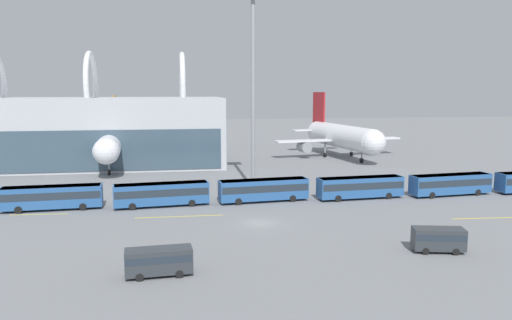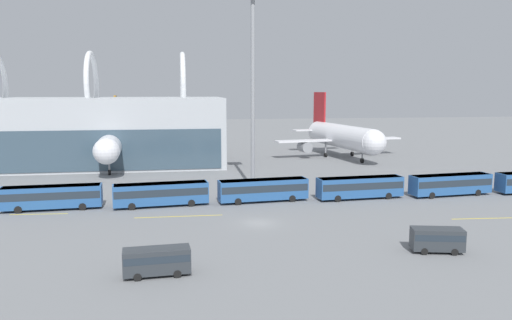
{
  "view_description": "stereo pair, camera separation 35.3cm",
  "coord_description": "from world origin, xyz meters",
  "px_view_note": "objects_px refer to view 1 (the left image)",
  "views": [
    {
      "loc": [
        -10.14,
        -59.03,
        16.31
      ],
      "look_at": [
        3.97,
        27.24,
        4.0
      ],
      "focal_mm": 35.0,
      "sensor_mm": 36.0,
      "label": 1
    },
    {
      "loc": [
        -9.8,
        -59.09,
        16.31
      ],
      "look_at": [
        3.97,
        27.24,
        4.0
      ],
      "focal_mm": 35.0,
      "sensor_mm": 36.0,
      "label": 2
    }
  ],
  "objects_px": {
    "airliner_at_gate_far": "(341,136)",
    "floodlight_mast": "(253,60)",
    "shuttle_bus_0": "(52,196)",
    "shuttle_bus_3": "(360,186)",
    "airliner_at_gate_near": "(112,141)",
    "shuttle_bus_1": "(162,193)",
    "shuttle_bus_4": "(450,183)",
    "service_van_foreground": "(438,238)",
    "shuttle_bus_2": "(264,189)",
    "service_van_crossing": "(159,260)"
  },
  "relations": [
    {
      "from": "service_van_foreground",
      "to": "floodlight_mast",
      "type": "height_order",
      "value": "floodlight_mast"
    },
    {
      "from": "airliner_at_gate_near",
      "to": "shuttle_bus_3",
      "type": "relative_size",
      "value": 3.05
    },
    {
      "from": "shuttle_bus_1",
      "to": "shuttle_bus_2",
      "type": "distance_m",
      "value": 14.75
    },
    {
      "from": "shuttle_bus_2",
      "to": "service_van_crossing",
      "type": "relative_size",
      "value": 2.23
    },
    {
      "from": "shuttle_bus_3",
      "to": "service_van_foreground",
      "type": "bearing_deg",
      "value": -97.23
    },
    {
      "from": "shuttle_bus_3",
      "to": "shuttle_bus_4",
      "type": "relative_size",
      "value": 1.0
    },
    {
      "from": "service_van_crossing",
      "to": "shuttle_bus_0",
      "type": "bearing_deg",
      "value": 114.98
    },
    {
      "from": "shuttle_bus_3",
      "to": "service_van_crossing",
      "type": "height_order",
      "value": "shuttle_bus_3"
    },
    {
      "from": "shuttle_bus_0",
      "to": "shuttle_bus_4",
      "type": "distance_m",
      "value": 58.92
    },
    {
      "from": "shuttle_bus_0",
      "to": "service_van_foreground",
      "type": "distance_m",
      "value": 49.72
    },
    {
      "from": "floodlight_mast",
      "to": "airliner_at_gate_far",
      "type": "bearing_deg",
      "value": 52.72
    },
    {
      "from": "shuttle_bus_4",
      "to": "shuttle_bus_1",
      "type": "bearing_deg",
      "value": 174.42
    },
    {
      "from": "airliner_at_gate_near",
      "to": "shuttle_bus_4",
      "type": "xyz_separation_m",
      "value": [
        55.57,
        -40.8,
        -3.33
      ]
    },
    {
      "from": "shuttle_bus_4",
      "to": "shuttle_bus_0",
      "type": "bearing_deg",
      "value": 174.03
    },
    {
      "from": "shuttle_bus_4",
      "to": "floodlight_mast",
      "type": "relative_size",
      "value": 0.42
    },
    {
      "from": "shuttle_bus_0",
      "to": "shuttle_bus_4",
      "type": "height_order",
      "value": "same"
    },
    {
      "from": "service_van_crossing",
      "to": "floodlight_mast",
      "type": "relative_size",
      "value": 0.19
    },
    {
      "from": "airliner_at_gate_near",
      "to": "shuttle_bus_1",
      "type": "height_order",
      "value": "airliner_at_gate_near"
    },
    {
      "from": "shuttle_bus_3",
      "to": "shuttle_bus_4",
      "type": "distance_m",
      "value": 14.73
    },
    {
      "from": "shuttle_bus_3",
      "to": "service_van_crossing",
      "type": "bearing_deg",
      "value": -141.21
    },
    {
      "from": "shuttle_bus_1",
      "to": "service_van_crossing",
      "type": "height_order",
      "value": "shuttle_bus_1"
    },
    {
      "from": "shuttle_bus_4",
      "to": "floodlight_mast",
      "type": "distance_m",
      "value": 36.55
    },
    {
      "from": "shuttle_bus_0",
      "to": "shuttle_bus_1",
      "type": "bearing_deg",
      "value": -4.66
    },
    {
      "from": "shuttle_bus_0",
      "to": "service_van_foreground",
      "type": "height_order",
      "value": "shuttle_bus_0"
    },
    {
      "from": "shuttle_bus_2",
      "to": "shuttle_bus_3",
      "type": "bearing_deg",
      "value": -7.18
    },
    {
      "from": "shuttle_bus_4",
      "to": "floodlight_mast",
      "type": "bearing_deg",
      "value": 155.82
    },
    {
      "from": "shuttle_bus_4",
      "to": "floodlight_mast",
      "type": "xyz_separation_m",
      "value": [
        -29.56,
        9.76,
        19.15
      ]
    },
    {
      "from": "airliner_at_gate_far",
      "to": "floodlight_mast",
      "type": "relative_size",
      "value": 1.09
    },
    {
      "from": "floodlight_mast",
      "to": "service_van_crossing",
      "type": "bearing_deg",
      "value": -111.1
    },
    {
      "from": "shuttle_bus_2",
      "to": "airliner_at_gate_far",
      "type": "bearing_deg",
      "value": 53.45
    },
    {
      "from": "shuttle_bus_2",
      "to": "shuttle_bus_1",
      "type": "bearing_deg",
      "value": 177.14
    },
    {
      "from": "shuttle_bus_1",
      "to": "airliner_at_gate_far",
      "type": "bearing_deg",
      "value": 41.56
    },
    {
      "from": "airliner_at_gate_far",
      "to": "shuttle_bus_0",
      "type": "height_order",
      "value": "airliner_at_gate_far"
    },
    {
      "from": "shuttle_bus_0",
      "to": "service_van_foreground",
      "type": "xyz_separation_m",
      "value": [
        42.89,
        -25.15,
        -0.5
      ]
    },
    {
      "from": "service_van_crossing",
      "to": "floodlight_mast",
      "type": "distance_m",
      "value": 44.2
    },
    {
      "from": "floodlight_mast",
      "to": "shuttle_bus_1",
      "type": "bearing_deg",
      "value": -145.6
    },
    {
      "from": "airliner_at_gate_near",
      "to": "shuttle_bus_0",
      "type": "relative_size",
      "value": 3.06
    },
    {
      "from": "airliner_at_gate_near",
      "to": "shuttle_bus_2",
      "type": "xyz_separation_m",
      "value": [
        26.11,
        -40.38,
        -3.33
      ]
    },
    {
      "from": "airliner_at_gate_near",
      "to": "floodlight_mast",
      "type": "xyz_separation_m",
      "value": [
        26.01,
        -31.05,
        15.83
      ]
    },
    {
      "from": "shuttle_bus_2",
      "to": "floodlight_mast",
      "type": "bearing_deg",
      "value": 85.11
    },
    {
      "from": "shuttle_bus_2",
      "to": "service_van_crossing",
      "type": "bearing_deg",
      "value": -122.98
    },
    {
      "from": "shuttle_bus_0",
      "to": "shuttle_bus_3",
      "type": "distance_m",
      "value": 44.19
    },
    {
      "from": "shuttle_bus_1",
      "to": "shuttle_bus_2",
      "type": "xyz_separation_m",
      "value": [
        14.73,
        0.68,
        0.0
      ]
    },
    {
      "from": "shuttle_bus_0",
      "to": "shuttle_bus_1",
      "type": "height_order",
      "value": "same"
    },
    {
      "from": "shuttle_bus_4",
      "to": "airliner_at_gate_far",
      "type": "bearing_deg",
      "value": 86.91
    },
    {
      "from": "airliner_at_gate_far",
      "to": "shuttle_bus_2",
      "type": "xyz_separation_m",
      "value": [
        -27.21,
        -45.21,
        -3.22
      ]
    },
    {
      "from": "airliner_at_gate_far",
      "to": "shuttle_bus_1",
      "type": "distance_m",
      "value": 62.25
    },
    {
      "from": "shuttle_bus_1",
      "to": "service_van_foreground",
      "type": "bearing_deg",
      "value": -47.43
    },
    {
      "from": "shuttle_bus_3",
      "to": "floodlight_mast",
      "type": "height_order",
      "value": "floodlight_mast"
    },
    {
      "from": "service_van_foreground",
      "to": "shuttle_bus_0",
      "type": "bearing_deg",
      "value": -17.38
    }
  ]
}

